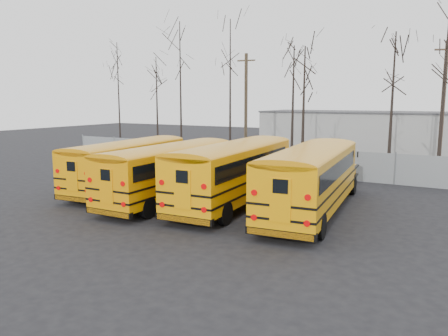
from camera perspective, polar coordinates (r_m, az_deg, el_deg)
The scene contains 17 objects.
ground at distance 21.80m, azimuth -5.13°, elevation -5.44°, with size 120.00×120.00×0.00m, color black.
fence at distance 32.02m, azimuth 7.13°, elevation 0.97°, with size 40.00×0.04×2.00m, color gray.
distant_building at distance 50.47m, azimuth 18.03°, elevation 4.63°, with size 22.00×8.00×4.00m, color #9F9F9A.
bus_a at distance 26.72m, azimuth -12.20°, elevation 0.94°, with size 3.49×11.02×3.04m.
bus_b at distance 23.47m, azimuth -6.89°, elevation 0.10°, with size 2.79×11.17×3.11m.
bus_c at distance 22.48m, azimuth 1.55°, elevation 0.05°, with size 3.36×11.91×3.30m.
bus_d at distance 21.01m, azimuth 11.47°, elevation -0.75°, with size 3.82×11.96×3.29m.
utility_pole_left at distance 40.39m, azimuth 2.88°, elevation 8.20°, with size 1.70×0.30×9.51m.
utility_pole_right at distance 37.17m, azimuth 26.68°, elevation 7.37°, with size 1.69×0.62×9.72m.
tree_0 at distance 42.99m, azimuth -13.57°, elevation 8.60°, with size 0.26×0.26×10.67m, color black.
tree_1 at distance 40.37m, azimuth -8.73°, elevation 7.66°, with size 0.26×0.26×9.15m, color black.
tree_2 at distance 38.43m, azimuth -5.69°, elevation 9.73°, with size 0.26×0.26×11.93m, color black.
tree_3 at distance 36.83m, azimuth 0.81°, elevation 9.77°, with size 0.26×0.26×11.87m, color black.
tree_4 at distance 37.74m, azimuth 8.98°, elevation 8.10°, with size 0.26×0.26×9.84m, color black.
tree_5 at distance 32.71m, azimuth 10.34°, elevation 7.38°, with size 0.26×0.26×9.19m, color black.
tree_6 at distance 33.94m, azimuth 21.08°, elevation 7.78°, with size 0.26×0.26×10.13m, color black.
tree_7 at distance 31.75m, azimuth 26.68°, elevation 7.96°, with size 0.26×0.26×10.76m, color black.
Camera 1 is at (12.06, -17.34, 5.40)m, focal length 35.00 mm.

